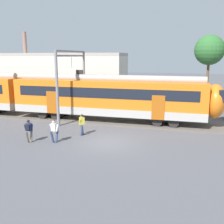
{
  "coord_description": "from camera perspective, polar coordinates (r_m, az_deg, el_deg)",
  "views": [
    {
      "loc": [
        4.93,
        -17.02,
        6.01
      ],
      "look_at": [
        -0.46,
        2.9,
        1.6
      ],
      "focal_mm": 42.0,
      "sensor_mm": 36.0,
      "label": 1
    }
  ],
  "objects": [
    {
      "name": "pedestrian_yellow",
      "position": [
        20.29,
        -6.56,
        -2.43
      ],
      "size": [
        0.44,
        0.67,
        1.67
      ],
      "color": "navy",
      "rests_on": "ground"
    },
    {
      "name": "ground_plane",
      "position": [
        18.72,
        -0.98,
        -6.68
      ],
      "size": [
        160.0,
        160.0,
        0.0
      ],
      "primitive_type": "plane",
      "color": "#515156"
    },
    {
      "name": "pedestrian_navy",
      "position": [
        19.36,
        -17.69,
        -3.56
      ],
      "size": [
        0.54,
        0.67,
        1.67
      ],
      "color": "#6B6051",
      "rests_on": "ground"
    },
    {
      "name": "pedestrian_white",
      "position": [
        18.89,
        -12.43,
        -3.64
      ],
      "size": [
        0.62,
        0.6,
        1.67
      ],
      "color": "navy",
      "rests_on": "ground"
    },
    {
      "name": "street_tree_right",
      "position": [
        35.45,
        20.46,
        12.46
      ],
      "size": [
        3.7,
        3.7,
        8.61
      ],
      "color": "brown",
      "rests_on": "ground"
    },
    {
      "name": "commuter_train",
      "position": [
        28.3,
        -17.95,
        3.85
      ],
      "size": [
        38.05,
        3.07,
        4.73
      ],
      "color": "#B2ADA8",
      "rests_on": "ground"
    },
    {
      "name": "background_building",
      "position": [
        35.76,
        -11.04,
        7.35
      ],
      "size": [
        17.08,
        5.0,
        9.2
      ],
      "color": "beige",
      "rests_on": "ground"
    },
    {
      "name": "track_bed",
      "position": [
        30.09,
        -21.64,
        -0.31
      ],
      "size": [
        80.0,
        4.4,
        0.01
      ],
      "primitive_type": "cube",
      "color": "#605951",
      "rests_on": "ground"
    },
    {
      "name": "catenary_gantry",
      "position": [
        25.71,
        -8.72,
        8.14
      ],
      "size": [
        0.24,
        6.64,
        6.53
      ],
      "color": "gray",
      "rests_on": "ground"
    }
  ]
}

